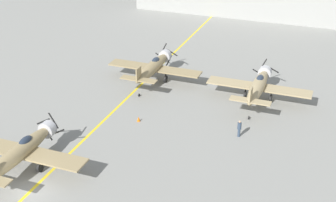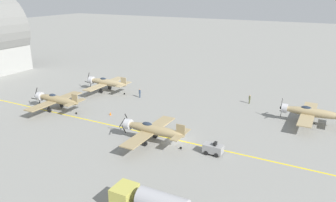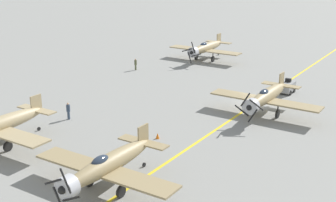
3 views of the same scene
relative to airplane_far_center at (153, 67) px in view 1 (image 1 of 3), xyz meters
name	(u,v)px [view 1 (image 1 of 3)]	position (x,y,z in m)	size (l,w,h in m)	color
ground_plane	(30,192)	(-1.13, -24.52, -2.01)	(400.00, 400.00, 0.00)	gray
taxiway_stripe	(30,192)	(-1.13, -24.52, -2.01)	(0.30, 160.00, 0.01)	yellow
airplane_far_center	(153,67)	(0.00, 0.00, 0.00)	(12.00, 9.98, 3.65)	#968259
airplane_mid_center	(21,151)	(-3.50, -22.04, 0.00)	(12.00, 9.98, 3.65)	#98845B
airplane_far_right	(258,86)	(13.37, -0.91, 0.00)	(12.00, 9.98, 3.67)	tan
ground_crew_walking	(239,128)	(13.20, -9.41, -1.02)	(0.40, 0.40, 1.82)	#334256
traffic_cone	(139,119)	(2.44, -10.13, -1.74)	(0.36, 0.36, 0.55)	orange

